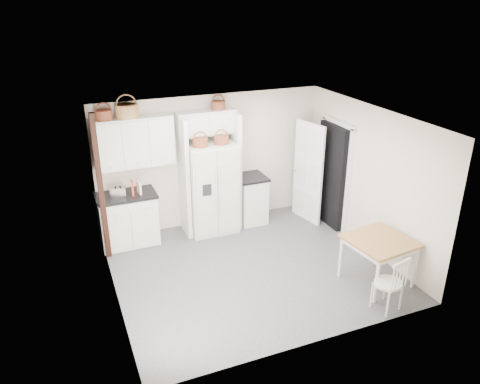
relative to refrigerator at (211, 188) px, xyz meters
name	(u,v)px	position (x,y,z in m)	size (l,w,h in m)	color
floor	(252,268)	(0.15, -1.63, -0.89)	(4.50, 4.50, 0.00)	#343539
ceiling	(253,119)	(0.15, -1.63, 1.71)	(4.50, 4.50, 0.00)	white
wall_back	(212,161)	(0.15, 0.37, 0.41)	(4.50, 4.50, 0.00)	beige
wall_left	(109,223)	(-2.10, -1.63, 0.41)	(4.00, 4.00, 0.00)	beige
wall_right	(369,179)	(2.40, -1.63, 0.41)	(4.00, 4.00, 0.00)	beige
refrigerator	(211,188)	(0.00, 0.00, 0.00)	(0.92, 0.74, 1.77)	beige
base_cab_left	(128,220)	(-1.61, 0.07, -0.41)	(1.02, 0.65, 0.95)	silver
base_cab_right	(250,199)	(0.86, 0.07, -0.42)	(0.53, 0.64, 0.94)	silver
dining_table	(377,261)	(1.85, -2.75, -0.50)	(0.93, 0.93, 0.78)	brown
windsor_chair	(388,283)	(1.55, -3.38, -0.45)	(0.43, 0.39, 0.88)	silver
counter_left	(126,195)	(-1.61, 0.07, 0.09)	(1.07, 0.69, 0.04)	black
counter_right	(251,177)	(0.86, 0.07, 0.07)	(0.57, 0.68, 0.04)	black
toaster	(118,192)	(-1.74, -0.03, 0.20)	(0.27, 0.16, 0.19)	silver
cookbook_red	(133,188)	(-1.48, -0.01, 0.24)	(0.04, 0.17, 0.26)	#B6301D
cookbook_cream	(139,188)	(-1.37, -0.01, 0.22)	(0.03, 0.16, 0.24)	white
basket_upper_a	(104,115)	(-1.81, 0.20, 1.55)	(0.29, 0.29, 0.17)	brown
basket_upper_b	(127,111)	(-1.42, 0.20, 1.58)	(0.39, 0.39, 0.23)	#A16C3E
basket_bridge_b	(218,105)	(0.25, 0.20, 1.54)	(0.27, 0.27, 0.15)	brown
basket_fridge_a	(200,142)	(-0.22, -0.10, 0.96)	(0.28, 0.28, 0.15)	brown
basket_fridge_b	(221,140)	(0.19, -0.10, 0.96)	(0.28, 0.28, 0.15)	brown
upper_cabinet	(134,142)	(-1.35, 0.20, 1.01)	(1.40, 0.34, 0.90)	silver
bridge_cabinet	(206,122)	(0.00, 0.20, 1.24)	(1.12, 0.34, 0.45)	silver
fridge_panel_left	(184,177)	(-0.51, 0.07, 0.26)	(0.08, 0.60, 2.30)	silver
fridge_panel_right	(234,170)	(0.51, 0.07, 0.26)	(0.08, 0.60, 2.30)	silver
trim_post	(101,189)	(-2.05, -0.28, 0.41)	(0.09, 0.09, 2.60)	black
doorway_void	(333,176)	(2.31, -0.63, 0.14)	(0.18, 0.85, 2.05)	black
door_slab	(308,173)	(1.95, -0.29, 0.14)	(0.80, 0.04, 2.05)	white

